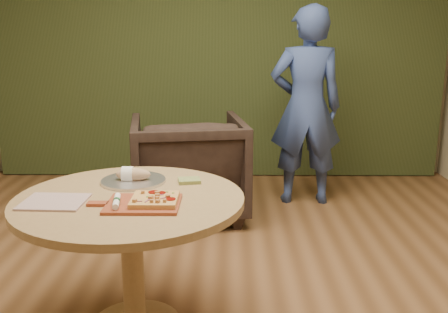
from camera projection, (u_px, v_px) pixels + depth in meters
name	position (u px, v px, depth m)	size (l,w,h in m)	color
room_shell	(203.00, 65.00, 2.46)	(5.04, 6.04, 2.84)	brown
curtain	(217.00, 47.00, 5.27)	(4.80, 0.14, 2.78)	#293518
pedestal_table	(131.00, 223.00, 2.56)	(1.16, 1.16, 0.75)	tan
pizza_paddle	(141.00, 204.00, 2.40)	(0.45, 0.28, 0.01)	#9C4327
flatbread_pizza	(155.00, 199.00, 2.40)	(0.22, 0.22, 0.04)	#DFAA57
cutlery_roll	(117.00, 201.00, 2.37)	(0.06, 0.20, 0.03)	white
newspaper	(54.00, 202.00, 2.43)	(0.30, 0.25, 0.01)	silver
serving_tray	(133.00, 181.00, 2.77)	(0.36, 0.36, 0.02)	silver
bread_roll	(132.00, 174.00, 2.76)	(0.19, 0.09, 0.09)	tan
green_packet	(189.00, 181.00, 2.76)	(0.12, 0.10, 0.02)	olive
armchair	(188.00, 162.00, 4.26)	(0.93, 0.87, 0.96)	black
person_standing	(306.00, 107.00, 4.51)	(0.65, 0.43, 1.79)	#334885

